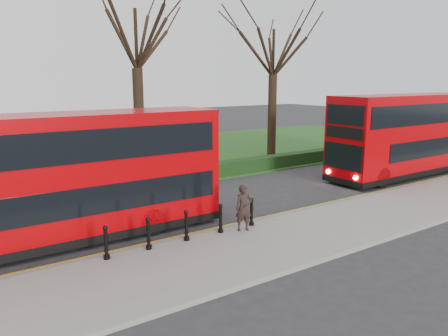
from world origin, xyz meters
TOP-DOWN VIEW (x-y plane):
  - ground at (0.00, 0.00)m, footprint 120.00×120.00m
  - pavement at (0.00, -3.00)m, footprint 60.00×4.00m
  - kerb at (0.00, -1.00)m, footprint 60.00×0.25m
  - grass_verge at (0.00, 15.00)m, footprint 60.00×18.00m
  - hedge at (0.00, 6.80)m, footprint 60.00×0.90m
  - yellow_line_outer at (0.00, -0.70)m, footprint 60.00×0.10m
  - yellow_line_inner at (0.00, -0.50)m, footprint 60.00×0.10m
  - tree_mid at (2.00, 10.00)m, footprint 7.06×7.06m
  - tree_right at (12.00, 10.00)m, footprint 6.69×6.69m
  - bollard_row at (-1.34, -1.35)m, footprint 5.66×0.15m
  - bus_lead at (-4.59, 1.22)m, footprint 10.94×2.51m
  - bus_rear at (14.89, 1.06)m, footprint 11.59×2.66m
  - pedestrian at (0.84, -1.63)m, footprint 0.70×0.56m

SIDE VIEW (x-z plane):
  - ground at x=0.00m, z-range 0.00..0.00m
  - yellow_line_outer at x=0.00m, z-range 0.00..0.01m
  - yellow_line_inner at x=0.00m, z-range 0.00..0.01m
  - grass_verge at x=0.00m, z-range 0.00..0.06m
  - pavement at x=0.00m, z-range 0.00..0.15m
  - kerb at x=0.00m, z-range -0.01..0.15m
  - hedge at x=0.00m, z-range 0.00..0.80m
  - bollard_row at x=-1.34m, z-range 0.15..1.15m
  - pedestrian at x=0.84m, z-range 0.15..1.82m
  - bus_lead at x=-4.59m, z-range 0.02..4.37m
  - bus_rear at x=14.89m, z-range 0.02..4.63m
  - tree_right at x=12.00m, z-range 2.37..12.83m
  - tree_mid at x=2.00m, z-range 2.50..13.54m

